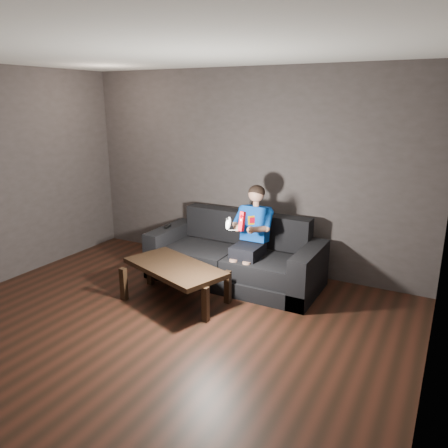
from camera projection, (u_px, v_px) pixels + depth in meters
The scene contains 10 objects.
floor at pixel (134, 345), 4.21m from camera, with size 5.00×5.00×0.00m, color black.
back_wall at pixel (247, 171), 5.95m from camera, with size 5.00×0.04×2.70m, color #3A3433.
right_wall at pixel (439, 256), 2.69m from camera, with size 0.04×5.00×2.70m, color #3A3433.
ceiling at pixel (115, 45), 3.46m from camera, with size 5.00×5.00×0.02m, color white.
sofa at pixel (235, 260), 5.65m from camera, with size 2.21×0.95×0.85m.
child at pixel (252, 229), 5.36m from camera, with size 0.49×0.60×1.21m.
wii_remote_red at pixel (242, 221), 4.86m from camera, with size 0.07×0.09×0.22m.
nunchuk_white at pixel (228, 223), 4.96m from camera, with size 0.08×0.11×0.16m.
wii_remote_black at pixel (168, 227), 5.94m from camera, with size 0.07×0.16×0.03m.
coffee_table at pixel (175, 270), 5.03m from camera, with size 1.36×0.98×0.45m.
Camera 1 is at (2.53, -2.86, 2.28)m, focal length 35.00 mm.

